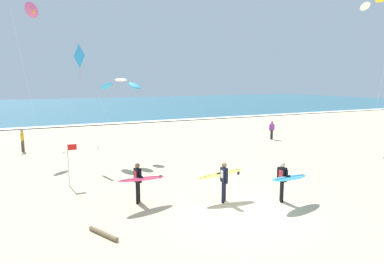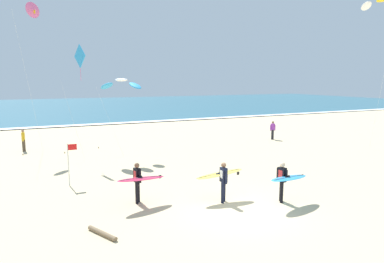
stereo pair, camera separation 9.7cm
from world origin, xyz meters
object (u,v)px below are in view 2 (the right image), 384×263
object	(u,v)px
kite_delta_rose_near	(33,11)
surfer_trailing	(139,179)
surfer_lead	(285,179)
driftwood_log	(102,233)
kite_arc_golden_mid	(382,4)
surfer_third	(222,177)
bystander_yellow_top	(23,140)
bystander_purple_top	(273,130)
kite_arc_ivory_far	(121,84)
kite_diamond_cobalt_high	(79,59)
lifeguard_flag	(69,160)

from	to	relation	value
kite_delta_rose_near	surfer_trailing	bearing A→B (deg)	-74.99
kite_delta_rose_near	surfer_lead	bearing A→B (deg)	-59.86
driftwood_log	kite_arc_golden_mid	bearing A→B (deg)	16.37
kite_delta_rose_near	kite_arc_golden_mid	xyz separation A→B (m)	(22.24, -9.33, 0.61)
surfer_third	driftwood_log	xyz separation A→B (m)	(-5.14, -1.17, -0.97)
bystander_yellow_top	driftwood_log	bearing A→B (deg)	-79.78
bystander_purple_top	bystander_yellow_top	world-z (taller)	same
surfer_lead	kite_arc_ivory_far	distance (m)	12.31
kite_diamond_cobalt_high	driftwood_log	distance (m)	12.78
kite_delta_rose_near	bystander_yellow_top	size ratio (longest dim) A/B	6.50
surfer_lead	surfer_trailing	size ratio (longest dim) A/B	1.00
driftwood_log	surfer_third	bearing A→B (deg)	12.79
kite_delta_rose_near	kite_arc_ivory_far	xyz separation A→B (m)	(4.83, -4.61, -4.91)
surfer_lead	kite_arc_ivory_far	size ratio (longest dim) A/B	0.42
kite_arc_golden_mid	kite_arc_ivory_far	size ratio (longest dim) A/B	2.07
bystander_purple_top	lifeguard_flag	bearing A→B (deg)	-159.63
kite_arc_ivory_far	bystander_yellow_top	xyz separation A→B (m)	(-6.05, 4.97, -4.01)
surfer_trailing	lifeguard_flag	xyz separation A→B (m)	(-2.38, 3.71, 0.22)
bystander_purple_top	lifeguard_flag	size ratio (longest dim) A/B	0.76
surfer_trailing	kite_arc_golden_mid	world-z (taller)	kite_arc_golden_mid
kite_diamond_cobalt_high	bystander_purple_top	distance (m)	16.70
surfer_third	kite_delta_rose_near	size ratio (longest dim) A/B	0.21
kite_delta_rose_near	bystander_yellow_top	xyz separation A→B (m)	(-1.22, 0.36, -8.93)
kite_arc_golden_mid	bystander_purple_top	distance (m)	12.11
kite_arc_ivory_far	surfer_third	bearing A→B (deg)	-78.59
bystander_purple_top	bystander_yellow_top	bearing A→B (deg)	169.78
driftwood_log	kite_diamond_cobalt_high	bearing A→B (deg)	86.04
surfer_lead	kite_arc_golden_mid	size ratio (longest dim) A/B	0.20
bystander_purple_top	bystander_yellow_top	size ratio (longest dim) A/B	1.00
kite_delta_rose_near	kite_arc_golden_mid	distance (m)	24.13
surfer_third	kite_diamond_cobalt_high	distance (m)	12.09
kite_arc_ivory_far	lifeguard_flag	size ratio (longest dim) A/B	2.47
surfer_trailing	kite_arc_ivory_far	bearing A→B (deg)	81.28
kite_arc_golden_mid	bystander_purple_top	bearing A→B (deg)	123.67
surfer_third	kite_diamond_cobalt_high	xyz separation A→B (m)	(-4.38, 9.94, 5.31)
kite_delta_rose_near	kite_diamond_cobalt_high	world-z (taller)	kite_delta_rose_near
surfer_trailing	kite_delta_rose_near	distance (m)	16.14
surfer_third	surfer_lead	bearing A→B (deg)	-30.37
kite_delta_rose_near	kite_arc_ivory_far	world-z (taller)	kite_delta_rose_near
kite_arc_ivory_far	bystander_yellow_top	bearing A→B (deg)	140.57
surfer_lead	kite_arc_ivory_far	bearing A→B (deg)	111.00
surfer_lead	bystander_yellow_top	size ratio (longest dim) A/B	1.36
surfer_trailing	bystander_purple_top	distance (m)	17.69
bystander_purple_top	driftwood_log	distance (m)	20.56
bystander_purple_top	driftwood_log	bearing A→B (deg)	-143.35
kite_delta_rose_near	kite_arc_golden_mid	size ratio (longest dim) A/B	0.97
surfer_third	kite_arc_golden_mid	bearing A→B (deg)	17.53
kite_diamond_cobalt_high	kite_delta_rose_near	bearing A→B (deg)	119.20
kite_delta_rose_near	lifeguard_flag	world-z (taller)	kite_delta_rose_near
kite_diamond_cobalt_high	driftwood_log	world-z (taller)	kite_diamond_cobalt_high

